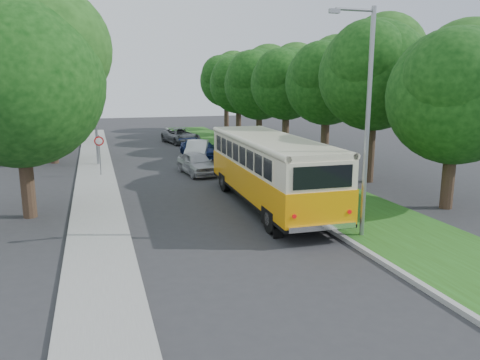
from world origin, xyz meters
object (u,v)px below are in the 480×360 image
object	(u,v)px
vintage_bus	(270,172)
car_white	(197,150)
car_silver	(197,163)
lamppost_near	(366,117)
car_blue	(201,149)
lamppost_far	(93,104)
car_grey	(181,136)

from	to	relation	value
vintage_bus	car_white	size ratio (longest dim) A/B	2.60
car_silver	vintage_bus	bearing A→B (deg)	-87.03
lamppost_near	car_white	distance (m)	19.48
vintage_bus	car_white	xyz separation A→B (m)	(-0.28, 13.98, -0.93)
vintage_bus	car_blue	world-z (taller)	vintage_bus
lamppost_far	car_white	bearing A→B (deg)	4.38
car_grey	car_white	bearing A→B (deg)	-104.64
lamppost_near	car_white	world-z (taller)	lamppost_near
lamppost_near	car_grey	world-z (taller)	lamppost_near
lamppost_far	car_grey	world-z (taller)	lamppost_far
lamppost_near	car_silver	size ratio (longest dim) A/B	1.99
lamppost_far	car_silver	world-z (taller)	lamppost_far
vintage_bus	car_grey	bearing A→B (deg)	91.01
lamppost_near	lamppost_far	bearing A→B (deg)	115.71
car_grey	lamppost_far	bearing A→B (deg)	-138.99
car_white	car_grey	size ratio (longest dim) A/B	0.83
car_blue	car_silver	bearing A→B (deg)	-120.32
lamppost_near	vintage_bus	distance (m)	5.96
lamppost_far	vintage_bus	bearing A→B (deg)	-61.32
car_white	car_grey	xyz separation A→B (m)	(0.48, 9.38, 0.01)
lamppost_near	car_blue	distance (m)	20.45
lamppost_near	car_blue	world-z (taller)	lamppost_near
car_blue	car_grey	size ratio (longest dim) A/B	0.88
lamppost_far	car_silver	xyz separation A→B (m)	(5.86, -4.89, -3.43)
lamppost_far	car_grey	xyz separation A→B (m)	(7.55, 9.92, -3.42)
car_silver	car_grey	xyz separation A→B (m)	(1.70, 14.82, 0.01)
lamppost_far	car_white	xyz separation A→B (m)	(7.07, 0.54, -3.42)
car_white	car_grey	distance (m)	9.39
lamppost_far	car_grey	bearing A→B (deg)	52.72
car_grey	lamppost_near	bearing A→B (deg)	-98.98
vintage_bus	car_white	distance (m)	14.02
lamppost_far	car_blue	distance (m)	8.44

